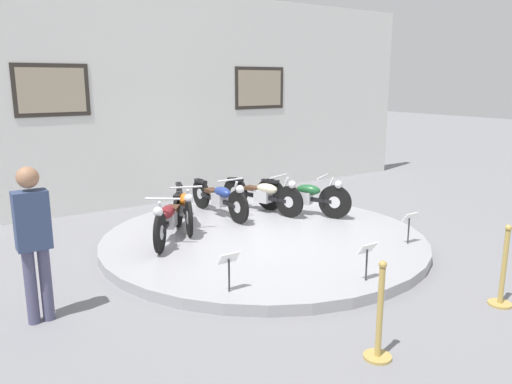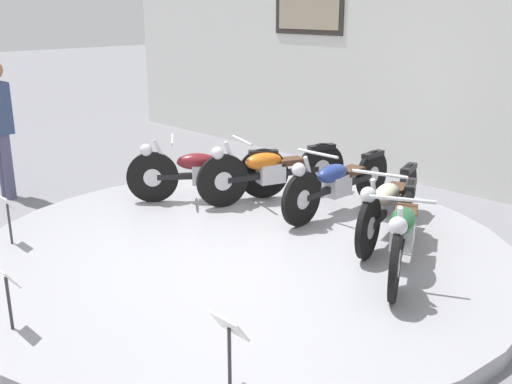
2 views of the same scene
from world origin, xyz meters
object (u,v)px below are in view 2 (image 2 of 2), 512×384
Objects in this scene: motorcycle_orange at (271,169)px; motorcycle_green at (403,229)px; motorcycle_maroon at (205,170)px; visitor_standing at (0,121)px; info_placard_front_left at (8,209)px; info_placard_front_right at (229,336)px; motorcycle_blue at (337,181)px; motorcycle_cream at (389,202)px; info_placard_front_centre at (7,284)px.

motorcycle_green is (2.25, -0.59, -0.00)m from motorcycle_orange.
visitor_standing is (-2.28, -1.52, 0.50)m from motorcycle_maroon.
motorcycle_green is 3.47× the size of info_placard_front_left.
motorcycle_green is 2.32m from info_placard_front_right.
motorcycle_blue is 0.88m from motorcycle_cream.
visitor_standing is (-4.53, -2.10, 0.50)m from motorcycle_cream.
motorcycle_blue is 3.53m from info_placard_front_right.
info_placard_front_left is 1.00× the size of info_placard_front_centre.
motorcycle_orange is 3.72× the size of info_placard_front_right.
info_placard_front_centre is 4.00m from visitor_standing.
info_placard_front_left is at bearing -142.87° from motorcycle_green.
motorcycle_orange is at bearing 74.50° from info_placard_front_left.
info_placard_front_left is at bearing -105.50° from motorcycle_orange.
motorcycle_blue is at bearing 117.95° from info_placard_front_right.
visitor_standing is at bearing -147.75° from motorcycle_blue.
motorcycle_cream reaches higher than info_placard_front_right.
info_placard_front_right is at bearing -49.14° from motorcycle_orange.
info_placard_front_right is (3.06, -2.31, -0.01)m from motorcycle_maroon.
info_placard_front_left is at bearing -96.24° from motorcycle_maroon.
info_placard_front_centre is (-0.85, -3.58, -0.00)m from motorcycle_cream.
info_placard_front_left is (-0.80, -2.90, -0.02)m from motorcycle_orange.
info_placard_front_right is (3.31, 0.00, 0.00)m from info_placard_front_left.
motorcycle_maroon is 0.82× the size of motorcycle_blue.
motorcycle_cream is 1.06× the size of motorcycle_green.
info_placard_front_left is at bearing -130.88° from motorcycle_cream.
visitor_standing is at bearing -143.36° from motorcycle_orange.
motorcycle_orange is 1.07× the size of motorcycle_green.
motorcycle_blue is 3.82× the size of info_placard_front_left.
motorcycle_cream is (2.25, 0.58, -0.01)m from motorcycle_maroon.
motorcycle_cream is at bearing 76.64° from info_placard_front_centre.
motorcycle_maroon is at bearing 33.71° from visitor_standing.
visitor_standing is (-5.33, 0.79, 0.51)m from info_placard_front_right.
motorcycle_maroon is 2.33m from info_placard_front_left.
motorcycle_maroon is 0.80m from motorcycle_orange.
motorcycle_maroon is 3.15× the size of info_placard_front_right.
motorcycle_maroon is at bearing -133.29° from motorcycle_orange.
motorcycle_green is 3.31m from info_placard_front_centre.
motorcycle_maroon is 2.33m from motorcycle_cream.
motorcycle_orange is at bearing 165.35° from motorcycle_green.
motorcycle_orange is 1.06× the size of visitor_standing.
motorcycle_maroon is 3.31m from info_placard_front_centre.
info_placard_front_right is at bearing -62.05° from motorcycle_blue.
motorcycle_maroon is at bearing 83.76° from info_placard_front_left.
motorcycle_blue is 3.80m from info_placard_front_centre.
info_placard_front_left is at bearing 157.40° from info_placard_front_centre.
info_placard_front_left is at bearing 180.00° from info_placard_front_right.
motorcycle_cream is 3.00m from info_placard_front_right.
motorcycle_blue is at bearing 32.25° from visitor_standing.
motorcycle_maroon is 0.85× the size of motorcycle_orange.
info_placard_front_centre is (-0.00, -3.80, -0.00)m from motorcycle_blue.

